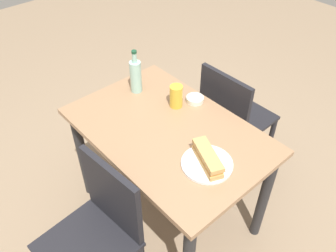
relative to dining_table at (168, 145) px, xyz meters
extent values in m
plane|color=#8C755B|center=(0.00, 0.00, -0.61)|extent=(8.00, 8.00, 0.00)
cube|color=#997251|center=(0.00, 0.00, 0.11)|extent=(1.10, 0.73, 0.03)
cylinder|color=#262628|center=(-0.49, -0.30, -0.26)|extent=(0.06, 0.06, 0.71)
cylinder|color=#262628|center=(-0.49, 0.30, -0.26)|extent=(0.06, 0.06, 0.71)
cylinder|color=#262628|center=(0.49, 0.30, -0.26)|extent=(0.06, 0.06, 0.71)
cube|color=black|center=(0.00, 0.64, -0.15)|extent=(0.40, 0.40, 0.02)
cube|color=black|center=(0.00, 0.46, 0.06)|extent=(0.38, 0.03, 0.40)
cylinder|color=black|center=(0.18, 0.83, -0.38)|extent=(0.04, 0.04, 0.45)
cylinder|color=black|center=(-0.18, 0.82, -0.38)|extent=(0.04, 0.04, 0.45)
cylinder|color=black|center=(0.18, 0.47, -0.38)|extent=(0.04, 0.04, 0.45)
cylinder|color=black|center=(-0.18, 0.46, -0.38)|extent=(0.04, 0.04, 0.45)
cube|color=black|center=(0.14, -0.64, -0.15)|extent=(0.43, 0.43, 0.02)
cube|color=black|center=(0.13, -0.46, 0.06)|extent=(0.38, 0.06, 0.40)
cylinder|color=black|center=(-0.05, -0.48, -0.38)|extent=(0.04, 0.04, 0.45)
cylinder|color=white|center=(0.32, -0.03, 0.13)|extent=(0.25, 0.25, 0.01)
cube|color=tan|center=(0.32, -0.03, 0.15)|extent=(0.24, 0.15, 0.02)
cube|color=#CC8438|center=(0.32, -0.03, 0.17)|extent=(0.22, 0.14, 0.02)
cube|color=tan|center=(0.32, -0.03, 0.19)|extent=(0.24, 0.15, 0.02)
cube|color=silver|center=(0.38, 0.01, 0.14)|extent=(0.10, 0.04, 0.00)
cube|color=#59331E|center=(0.30, 0.03, 0.14)|extent=(0.08, 0.03, 0.01)
cylinder|color=#99C6B7|center=(-0.39, 0.09, 0.22)|extent=(0.07, 0.07, 0.20)
cylinder|color=#99C6B7|center=(-0.39, 0.09, 0.35)|extent=(0.03, 0.03, 0.06)
cylinder|color=#19472D|center=(-0.39, 0.09, 0.39)|extent=(0.03, 0.03, 0.02)
cylinder|color=gold|center=(-0.12, 0.17, 0.19)|extent=(0.08, 0.08, 0.14)
cylinder|color=silver|center=(-0.08, 0.28, 0.14)|extent=(0.10, 0.10, 0.03)
camera|label=1|loc=(1.06, -0.94, 1.39)|focal=37.56mm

